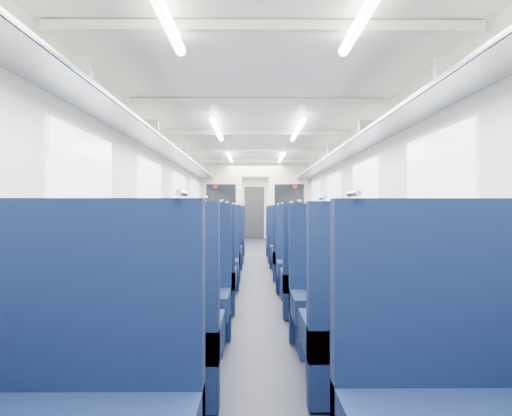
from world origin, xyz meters
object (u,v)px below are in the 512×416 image
object	(u,v)px
seat_13	(307,257)
seat_16	(217,245)
seat_10	(198,266)
seat_19	(290,241)
seat_18	(221,241)
seat_7	(358,303)
seat_4	(128,339)
seat_14	(211,251)
seat_5	(396,337)
seat_9	(334,281)
end_door	(254,213)
seat_6	(164,301)
bulkhead	(255,206)
seat_17	(294,245)
seat_15	(300,250)
seat_8	(185,279)
seat_12	(205,258)
seat_11	(319,267)

from	to	relation	value
seat_13	seat_16	size ratio (longest dim) A/B	1.00
seat_10	seat_19	bearing A→B (deg)	69.90
seat_19	seat_18	bearing A→B (deg)	178.30
seat_7	seat_16	bearing A→B (deg)	105.70
seat_4	seat_19	world-z (taller)	same
seat_4	seat_14	world-z (taller)	same
seat_5	seat_9	distance (m)	2.19
seat_4	seat_18	bearing A→B (deg)	90.00
seat_14	seat_18	xyz separation A→B (m)	(0.00, 2.47, 0.00)
end_door	seat_6	distance (m)	13.82
bulkhead	seat_6	world-z (taller)	bulkhead
end_door	seat_4	xyz separation A→B (m)	(-0.83, -14.92, -0.61)
seat_7	seat_19	world-z (taller)	same
seat_10	seat_17	world-z (taller)	same
seat_5	seat_16	distance (m)	7.13
seat_18	seat_17	bearing A→B (deg)	-35.28
seat_5	seat_7	size ratio (longest dim) A/B	1.00
seat_4	bulkhead	bearing A→B (deg)	84.73
seat_15	end_door	bearing A→B (deg)	95.21
seat_4	seat_6	world-z (taller)	same
seat_8	seat_17	bearing A→B (deg)	70.08
seat_16	seat_18	world-z (taller)	same
seat_15	seat_16	distance (m)	2.02
seat_15	bulkhead	bearing A→B (deg)	104.61
seat_4	seat_13	distance (m)	4.99
seat_17	seat_14	bearing A→B (deg)	-141.92
seat_7	seat_15	xyz separation A→B (m)	(0.00, 4.76, 0.00)
end_door	seat_15	world-z (taller)	end_door
seat_4	seat_7	xyz separation A→B (m)	(1.66, 1.06, 0.00)
seat_13	seat_18	size ratio (longest dim) A/B	1.00
seat_4	seat_19	distance (m)	8.27
seat_12	seat_13	bearing A→B (deg)	4.45
seat_13	seat_18	world-z (taller)	same
seat_17	seat_18	distance (m)	2.03
seat_13	seat_14	distance (m)	1.92
seat_14	seat_16	bearing A→B (deg)	90.00
seat_5	seat_13	distance (m)	4.68
end_door	seat_13	size ratio (longest dim) A/B	1.57
seat_8	seat_15	bearing A→B (deg)	64.16
end_door	seat_9	distance (m)	12.75
bulkhead	seat_16	xyz separation A→B (m)	(-0.83, -2.04, -0.84)
seat_8	seat_14	bearing A→B (deg)	90.00
seat_4	seat_9	distance (m)	2.77
seat_9	seat_12	xyz separation A→B (m)	(-1.66, 2.36, 0.00)
seat_11	seat_10	bearing A→B (deg)	174.00
seat_11	seat_16	bearing A→B (deg)	114.89
end_door	seat_18	xyz separation A→B (m)	(-0.83, -6.77, -0.61)
seat_10	seat_16	xyz separation A→B (m)	(0.00, 3.40, 0.00)
bulkhead	seat_14	distance (m)	3.54
end_door	seat_12	size ratio (longest dim) A/B	1.57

